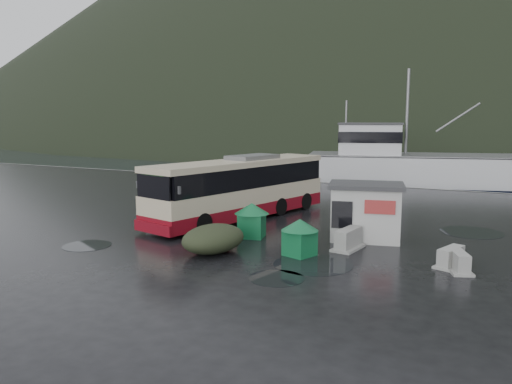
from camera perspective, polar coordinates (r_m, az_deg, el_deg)
The scene contains 15 objects.
ground at distance 24.01m, azimuth -1.51°, elevation -4.64°, with size 160.00×160.00×0.00m, color black.
harbor_water at distance 131.13m, azimuth 22.28°, elevation 5.31°, with size 300.00×180.00×0.02m, color black.
quay_edge at distance 42.40m, azimuth 11.55°, elevation 0.83°, with size 160.00×0.60×1.50m, color #999993.
headland at distance 270.59m, azimuth 27.02°, elevation 6.23°, with size 780.00×540.00×570.00m, color black.
coach_bus at distance 27.48m, azimuth -1.74°, elevation -2.99°, with size 3.05×12.18×3.44m, color beige, non-canonical shape.
white_van at distance 28.15m, azimuth -7.06°, elevation -2.78°, with size 1.86×5.38×2.24m, color silver, non-canonical shape.
waste_bin_left at distance 23.06m, azimuth -0.48°, elevation -5.18°, with size 1.14×1.14×1.59m, color #126536, non-canonical shape.
waste_bin_right at distance 20.09m, azimuth 4.99°, elevation -7.25°, with size 1.06×1.06×1.48m, color #126536, non-canonical shape.
dome_tent at distance 20.53m, azimuth -4.88°, elevation -6.90°, with size 2.10×2.94×1.16m, color #2A311D, non-canonical shape.
ticket_kiosk at distance 23.24m, azimuth 12.32°, elevation -5.27°, with size 3.26×2.47×2.55m, color #BABAB5, non-canonical shape.
jersey_barrier_a at distance 21.32m, azimuth 10.47°, elevation -6.44°, with size 0.87×1.74×0.87m, color #999993, non-canonical shape.
jersey_barrier_b at distance 19.90m, azimuth 21.31°, elevation -7.94°, with size 0.72×1.45×0.72m, color #999993, non-canonical shape.
jersey_barrier_c at distance 19.42m, azimuth 22.10°, elevation -8.38°, with size 0.72×1.44×0.72m, color #999993, non-canonical shape.
fishing_trawler at distance 49.47m, azimuth 20.45°, elevation 1.52°, with size 28.90×6.31×11.56m, color silver, non-canonical shape.
puddles at distance 21.01m, azimuth 8.59°, elevation -6.60°, with size 17.00×13.05×0.01m.
Camera 1 is at (11.22, -20.54, 5.36)m, focal length 35.00 mm.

